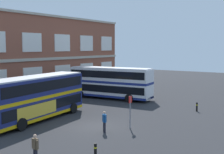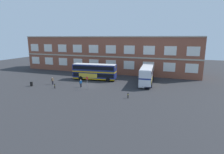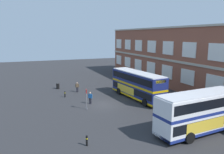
# 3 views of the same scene
# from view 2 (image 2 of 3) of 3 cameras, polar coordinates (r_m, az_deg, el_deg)

# --- Properties ---
(ground_plane) EXTENTS (120.00, 120.00, 0.00)m
(ground_plane) POSITION_cam_2_polar(r_m,az_deg,el_deg) (43.34, -6.16, -2.05)
(ground_plane) COLOR #2B2B2D
(brick_terminal_building) EXTENTS (54.44, 8.19, 10.99)m
(brick_terminal_building) POSITION_cam_2_polar(r_m,az_deg,el_deg) (57.87, -1.56, 7.01)
(brick_terminal_building) COLOR brown
(brick_terminal_building) RESTS_ON ground
(double_decker_near) EXTENTS (11.20, 3.69, 4.07)m
(double_decker_near) POSITION_cam_2_polar(r_m,az_deg,el_deg) (46.65, -5.47, 1.70)
(double_decker_near) COLOR navy
(double_decker_near) RESTS_ON ground
(double_decker_middle) EXTENTS (3.56, 11.18, 4.07)m
(double_decker_middle) POSITION_cam_2_polar(r_m,az_deg,el_deg) (43.51, 10.77, 0.76)
(double_decker_middle) COLOR silver
(double_decker_middle) RESTS_ON ground
(waiting_passenger) EXTENTS (0.34, 0.64, 1.70)m
(waiting_passenger) POSITION_cam_2_polar(r_m,az_deg,el_deg) (44.21, -18.05, -1.07)
(waiting_passenger) COLOR black
(waiting_passenger) RESTS_ON ground
(second_passenger) EXTENTS (0.48, 0.56, 1.70)m
(second_passenger) POSITION_cam_2_polar(r_m,az_deg,el_deg) (40.40, -9.71, -1.86)
(second_passenger) COLOR black
(second_passenger) RESTS_ON ground
(bus_stand_flag) EXTENTS (0.44, 0.10, 2.70)m
(bus_stand_flag) POSITION_cam_2_polar(r_m,az_deg,el_deg) (38.30, -7.78, -1.49)
(bus_stand_flag) COLOR slate
(bus_stand_flag) RESTS_ON ground
(station_litter_bin) EXTENTS (0.60, 0.60, 1.03)m
(station_litter_bin) POSITION_cam_2_polar(r_m,az_deg,el_deg) (44.65, -23.82, -1.94)
(station_litter_bin) COLOR black
(station_litter_bin) RESTS_ON ground
(safety_bollard_west) EXTENTS (0.19, 0.19, 0.95)m
(safety_bollard_west) POSITION_cam_2_polar(r_m,az_deg,el_deg) (32.98, 5.01, -5.77)
(safety_bollard_west) COLOR black
(safety_bollard_west) RESTS_ON ground
(safety_bollard_east) EXTENTS (0.19, 0.19, 0.95)m
(safety_bollard_east) POSITION_cam_2_polar(r_m,az_deg,el_deg) (40.92, -17.42, -2.71)
(safety_bollard_east) COLOR black
(safety_bollard_east) RESTS_ON ground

